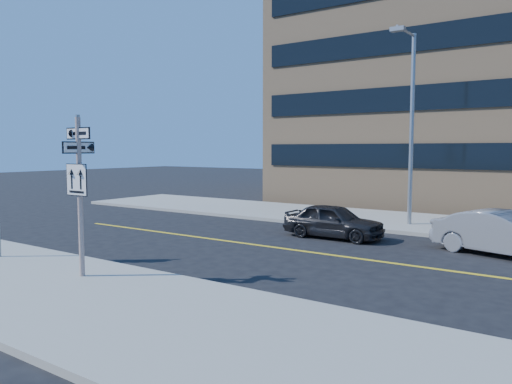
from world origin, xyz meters
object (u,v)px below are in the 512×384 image
Objects in this scene: parked_car_b at (503,234)px; streetlight_a at (410,116)px; sign_pole at (79,186)px; parked_car_a at (333,221)px.

streetlight_a is (-4.25, 3.75, 4.05)m from parked_car_b.
streetlight_a reaches higher than sign_pole.
parked_car_b is at bearing -88.32° from parked_car_a.
parked_car_b is (8.25, 9.52, -1.73)m from sign_pole.
streetlight_a is (4.00, 13.27, 2.32)m from sign_pole.
parked_car_a is at bearing 107.44° from parked_car_b.
parked_car_b is (5.79, 0.18, 0.06)m from parked_car_a.
parked_car_b is 6.97m from streetlight_a.
sign_pole is 0.95× the size of parked_car_b.
sign_pole is at bearing -106.77° from streetlight_a.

